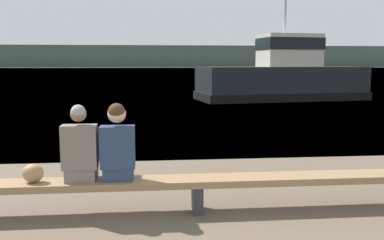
% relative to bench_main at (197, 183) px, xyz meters
% --- Properties ---
extents(water_surface, '(240.00, 240.00, 0.00)m').
position_rel_bench_main_xyz_m(water_surface, '(0.15, 122.95, -0.37)').
color(water_surface, '#426B8E').
rests_on(water_surface, ground).
extents(far_shoreline, '(600.00, 12.00, 9.70)m').
position_rel_bench_main_xyz_m(far_shoreline, '(0.15, 195.89, 4.47)').
color(far_shoreline, '#424738').
rests_on(far_shoreline, ground).
extents(bench_main, '(8.76, 0.43, 0.45)m').
position_rel_bench_main_xyz_m(bench_main, '(0.00, 0.00, 0.00)').
color(bench_main, '#8E6B47').
rests_on(bench_main, ground).
extents(person_left, '(0.43, 0.41, 0.97)m').
position_rel_bench_main_xyz_m(person_left, '(-1.47, 0.01, 0.48)').
color(person_left, '#70665B').
rests_on(person_left, bench_main).
extents(person_right, '(0.43, 0.42, 0.98)m').
position_rel_bench_main_xyz_m(person_right, '(-1.01, 0.00, 0.51)').
color(person_right, navy).
rests_on(person_right, bench_main).
extents(shopping_bag, '(0.26, 0.21, 0.23)m').
position_rel_bench_main_xyz_m(shopping_bag, '(-2.05, -0.01, 0.19)').
color(shopping_bag, '#9E754C').
rests_on(shopping_bag, bench_main).
extents(tugboat_red, '(9.05, 4.47, 6.04)m').
position_rel_bench_main_xyz_m(tugboat_red, '(6.36, 16.52, 0.70)').
color(tugboat_red, black).
rests_on(tugboat_red, water_surface).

